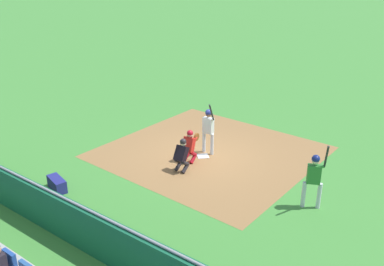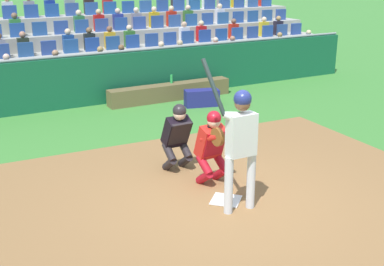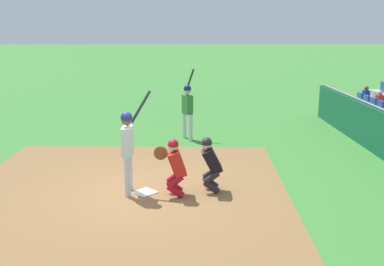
# 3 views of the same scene
# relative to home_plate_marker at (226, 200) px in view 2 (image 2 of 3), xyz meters

# --- Properties ---
(ground_plane) EXTENTS (160.00, 160.00, 0.00)m
(ground_plane) POSITION_rel_home_plate_marker_xyz_m (0.00, 0.00, -0.02)
(ground_plane) COLOR #3F8436
(infield_dirt_patch) EXTENTS (8.12, 7.74, 0.01)m
(infield_dirt_patch) POSITION_rel_home_plate_marker_xyz_m (0.00, 0.50, -0.01)
(infield_dirt_patch) COLOR olive
(infield_dirt_patch) RESTS_ON ground_plane
(home_plate_marker) EXTENTS (0.62, 0.62, 0.02)m
(home_plate_marker) POSITION_rel_home_plate_marker_xyz_m (0.00, 0.00, 0.00)
(home_plate_marker) COLOR white
(home_plate_marker) RESTS_ON infield_dirt_patch
(batter_at_plate) EXTENTS (0.67, 0.65, 2.27)m
(batter_at_plate) POSITION_rel_home_plate_marker_xyz_m (0.00, 0.35, 1.16)
(batter_at_plate) COLOR silver
(batter_at_plate) RESTS_ON ground_plane
(catcher_crouching) EXTENTS (0.48, 0.74, 1.31)m
(catcher_crouching) POSITION_rel_home_plate_marker_xyz_m (-0.14, -0.67, 0.71)
(catcher_crouching) COLOR #AC1220
(catcher_crouching) RESTS_ON ground_plane
(home_plate_umpire) EXTENTS (0.46, 0.48, 1.28)m
(home_plate_umpire) POSITION_rel_home_plate_marker_xyz_m (0.09, -1.47, 0.68)
(home_plate_umpire) COLOR #272126
(home_plate_umpire) RESTS_ON ground_plane
(dugout_wall) EXTENTS (16.90, 0.24, 1.37)m
(dugout_wall) POSITION_rel_home_plate_marker_xyz_m (0.00, -6.57, 0.64)
(dugout_wall) COLOR #14593B
(dugout_wall) RESTS_ON ground_plane
(dugout_bench) EXTENTS (3.52, 0.40, 0.44)m
(dugout_bench) POSITION_rel_home_plate_marker_xyz_m (-2.04, -6.02, 0.20)
(dugout_bench) COLOR brown
(dugout_bench) RESTS_ON ground_plane
(water_bottle_on_bench) EXTENTS (0.07, 0.07, 0.23)m
(water_bottle_on_bench) POSITION_rel_home_plate_marker_xyz_m (-2.11, -6.09, 0.54)
(water_bottle_on_bench) COLOR green
(water_bottle_on_bench) RESTS_ON dugout_bench
(equipment_duffel_bag) EXTENTS (0.94, 0.58, 0.43)m
(equipment_duffel_bag) POSITION_rel_home_plate_marker_xyz_m (-2.46, -5.05, 0.20)
(equipment_duffel_bag) COLOR navy
(equipment_duffel_bag) RESTS_ON ground_plane
(bleacher_stand) EXTENTS (19.77, 3.90, 2.56)m
(bleacher_stand) POSITION_rel_home_plate_marker_xyz_m (0.00, -10.49, 0.71)
(bleacher_stand) COLOR #A2A199
(bleacher_stand) RESTS_ON ground_plane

